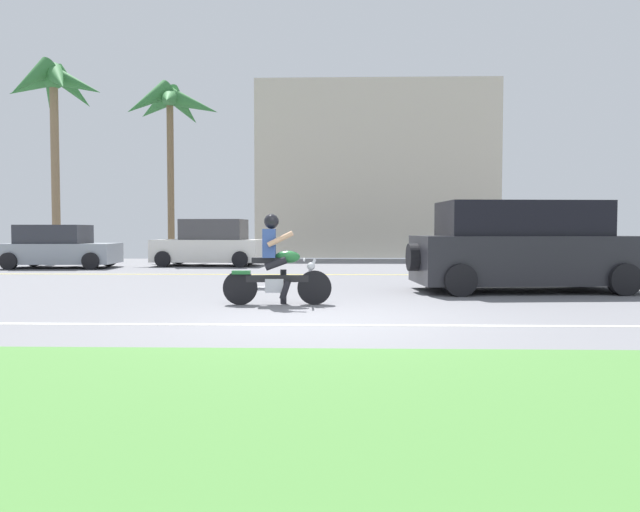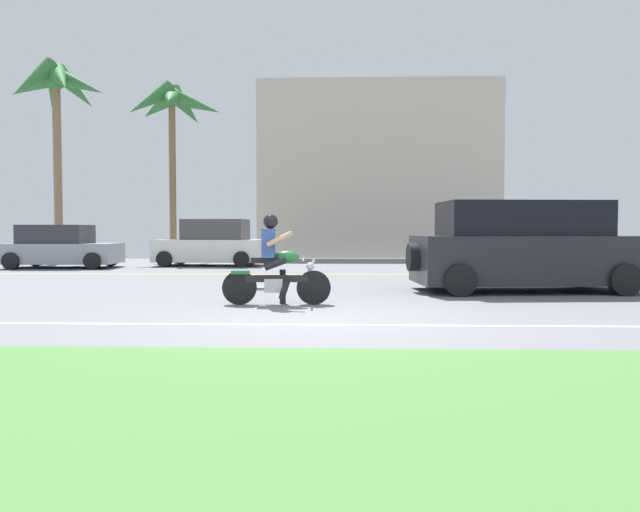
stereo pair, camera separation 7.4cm
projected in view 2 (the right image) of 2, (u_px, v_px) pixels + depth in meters
ground at (324, 298)px, 11.29m from camera, size 56.00×30.00×0.04m
grass_median at (296, 406)px, 4.19m from camera, size 56.00×3.80×0.06m
lane_line_near at (317, 325)px, 7.94m from camera, size 50.40×0.12×0.01m
lane_line_far at (329, 275)px, 16.94m from camera, size 50.40×0.12×0.01m
motorcyclist at (276, 266)px, 10.10m from camera, size 1.87×0.61×1.57m
suv_nearby at (523, 248)px, 12.31m from camera, size 4.82×2.37×1.89m
parked_car_0 at (61, 248)px, 20.02m from camera, size 3.77×2.10×1.47m
parked_car_1 at (212, 244)px, 21.25m from camera, size 3.88×2.15×1.68m
palm_tree_0 at (172, 109)px, 24.62m from camera, size 4.04×4.22×7.53m
palm_tree_1 at (56, 92)px, 23.61m from camera, size 4.19×3.92×8.13m
building_far at (377, 172)px, 29.00m from camera, size 11.42×4.00×8.31m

